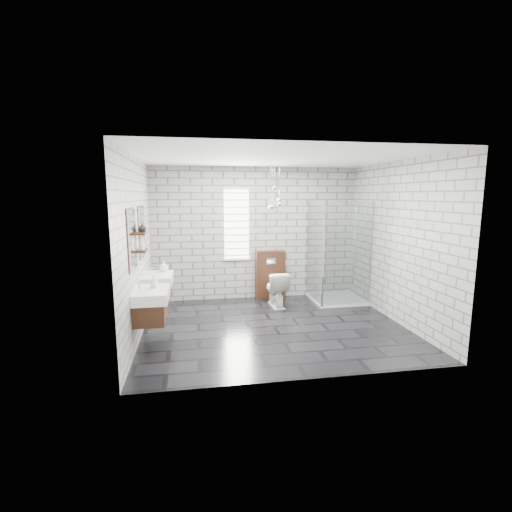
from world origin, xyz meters
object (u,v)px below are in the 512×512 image
object	(u,v)px
cistern_panel	(270,275)
shower_enclosure	(335,278)
vanity_left	(148,296)
vanity_right	(155,280)
toilet	(276,289)

from	to	relation	value
cistern_panel	shower_enclosure	xyz separation A→B (m)	(1.22, -0.52, 0.00)
vanity_left	vanity_right	size ratio (longest dim) A/B	1.00
vanity_right	vanity_left	bearing A→B (deg)	-90.00
shower_enclosure	vanity_left	bearing A→B (deg)	-152.81
vanity_right	shower_enclosure	size ratio (longest dim) A/B	0.77
cistern_panel	shower_enclosure	world-z (taller)	shower_enclosure
cistern_panel	toilet	distance (m)	0.60
cistern_panel	toilet	bearing A→B (deg)	-90.00
cistern_panel	shower_enclosure	bearing A→B (deg)	-23.02
vanity_left	vanity_right	world-z (taller)	same
shower_enclosure	cistern_panel	bearing A→B (deg)	156.98
vanity_right	cistern_panel	xyz separation A→B (m)	(2.19, 1.25, -0.26)
vanity_right	toilet	xyz separation A→B (m)	(2.19, 0.68, -0.41)
vanity_right	toilet	world-z (taller)	vanity_right
toilet	shower_enclosure	bearing A→B (deg)	-179.71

